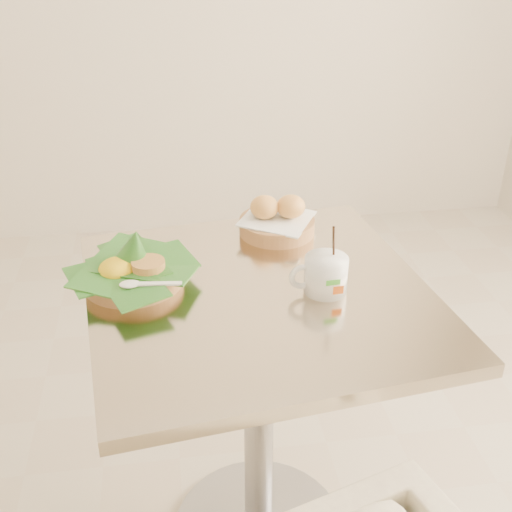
{
  "coord_description": "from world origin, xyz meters",
  "views": [
    {
      "loc": [
        0.02,
        -1.18,
        1.46
      ],
      "look_at": [
        0.19,
        -0.04,
        0.82
      ],
      "focal_mm": 45.0,
      "sensor_mm": 36.0,
      "label": 1
    }
  ],
  "objects": [
    {
      "name": "coffee_mug",
      "position": [
        0.33,
        -0.08,
        0.79
      ],
      "size": [
        0.12,
        0.09,
        0.15
      ],
      "rotation": [
        0.0,
        0.0,
        0.08
      ],
      "color": "white",
      "rests_on": "cafe_table"
    },
    {
      "name": "cafe_table",
      "position": [
        0.2,
        -0.06,
        0.53
      ],
      "size": [
        0.78,
        0.78,
        0.75
      ],
      "rotation": [
        0.0,
        0.0,
        0.12
      ],
      "color": "gray",
      "rests_on": "floor"
    },
    {
      "name": "rice_basket",
      "position": [
        -0.06,
        0.01,
        0.79
      ],
      "size": [
        0.26,
        0.26,
        0.13
      ],
      "rotation": [
        0.0,
        0.0,
        0.2
      ],
      "color": "#A37346",
      "rests_on": "cafe_table"
    },
    {
      "name": "bread_basket",
      "position": [
        0.28,
        0.2,
        0.78
      ],
      "size": [
        0.21,
        0.21,
        0.1
      ],
      "rotation": [
        0.0,
        0.0,
        0.27
      ],
      "color": "#A37346",
      "rests_on": "cafe_table"
    }
  ]
}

